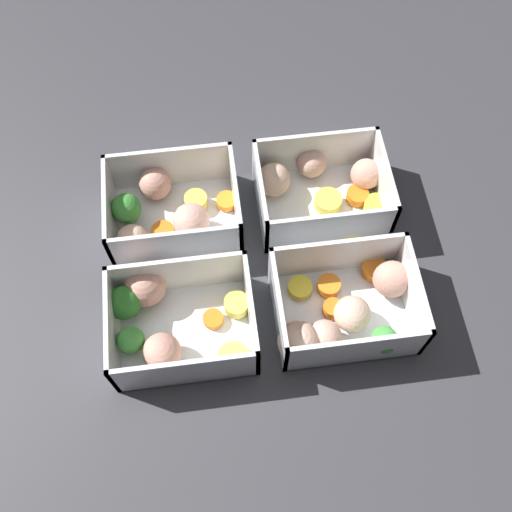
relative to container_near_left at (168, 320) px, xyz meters
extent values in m
plane|color=#38383D|center=(0.11, 0.07, -0.03)|extent=(4.00, 4.00, 0.00)
cube|color=white|center=(0.02, -0.01, -0.02)|extent=(0.16, 0.12, 0.00)
cube|color=white|center=(0.02, -0.06, 0.01)|extent=(0.16, 0.01, 0.07)
cube|color=white|center=(0.02, 0.05, 0.01)|extent=(0.16, 0.00, 0.07)
cube|color=white|center=(-0.06, -0.01, 0.01)|extent=(0.01, 0.12, 0.07)
cube|color=white|center=(0.09, -0.01, 0.01)|extent=(0.01, 0.12, 0.07)
cylinder|color=orange|center=(0.05, 0.00, -0.02)|extent=(0.03, 0.03, 0.01)
cylinder|color=#DBC647|center=(0.07, -0.05, -0.01)|extent=(0.05, 0.05, 0.01)
cylinder|color=#407A37|center=(-0.05, 0.02, -0.02)|extent=(0.01, 0.01, 0.01)
sphere|color=#2D7228|center=(-0.05, 0.02, 0.01)|extent=(0.04, 0.04, 0.04)
cylinder|color=#DBC647|center=(0.08, 0.01, -0.01)|extent=(0.04, 0.04, 0.02)
sphere|color=tan|center=(-0.01, -0.04, 0.00)|extent=(0.04, 0.04, 0.04)
sphere|color=tan|center=(-0.02, 0.04, 0.00)|extent=(0.06, 0.06, 0.05)
cylinder|color=#519448|center=(-0.04, -0.02, -0.02)|extent=(0.01, 0.01, 0.01)
sphere|color=#42933D|center=(-0.04, -0.02, 0.00)|extent=(0.03, 0.03, 0.03)
cube|color=white|center=(0.20, -0.01, -0.02)|extent=(0.16, 0.12, 0.00)
cube|color=white|center=(0.20, -0.06, 0.01)|extent=(0.16, 0.01, 0.07)
cube|color=white|center=(0.20, 0.05, 0.01)|extent=(0.16, 0.00, 0.07)
cube|color=white|center=(0.12, -0.01, 0.01)|extent=(0.01, 0.12, 0.07)
cube|color=white|center=(0.27, -0.01, 0.01)|extent=(0.01, 0.12, 0.07)
cylinder|color=orange|center=(0.18, 0.00, -0.01)|extent=(0.03, 0.03, 0.02)
sphere|color=beige|center=(0.20, -0.02, 0.00)|extent=(0.05, 0.05, 0.04)
sphere|color=#D19E8C|center=(0.17, -0.04, 0.00)|extent=(0.04, 0.04, 0.04)
cylinder|color=yellow|center=(0.15, 0.03, -0.02)|extent=(0.04, 0.04, 0.01)
cylinder|color=orange|center=(0.19, 0.02, -0.01)|extent=(0.03, 0.03, 0.01)
sphere|color=beige|center=(0.14, -0.04, 0.00)|extent=(0.07, 0.07, 0.05)
cylinder|color=#519448|center=(0.23, -0.05, -0.01)|extent=(0.01, 0.01, 0.01)
sphere|color=#42933D|center=(0.23, -0.05, 0.00)|extent=(0.03, 0.03, 0.03)
cylinder|color=orange|center=(0.24, 0.04, -0.02)|extent=(0.03, 0.03, 0.01)
sphere|color=tan|center=(0.26, 0.02, 0.00)|extent=(0.06, 0.06, 0.04)
cube|color=white|center=(0.02, 0.14, -0.02)|extent=(0.16, 0.12, 0.00)
cube|color=white|center=(0.02, 0.08, 0.01)|extent=(0.16, 0.00, 0.07)
cube|color=white|center=(0.02, 0.20, 0.01)|extent=(0.16, 0.01, 0.07)
cube|color=white|center=(-0.06, 0.14, 0.01)|extent=(0.01, 0.12, 0.07)
cube|color=white|center=(0.09, 0.14, 0.01)|extent=(0.01, 0.12, 0.07)
cylinder|color=orange|center=(0.06, 0.09, -0.02)|extent=(0.04, 0.04, 0.01)
sphere|color=beige|center=(-0.04, 0.11, 0.00)|extent=(0.05, 0.05, 0.04)
sphere|color=tan|center=(-0.01, 0.18, 0.00)|extent=(0.06, 0.06, 0.04)
cylinder|color=#49883F|center=(-0.04, 0.15, -0.01)|extent=(0.01, 0.01, 0.01)
sphere|color=#388433|center=(-0.04, 0.15, 0.01)|extent=(0.04, 0.04, 0.04)
sphere|color=#D19E8C|center=(0.04, 0.12, 0.00)|extent=(0.05, 0.05, 0.04)
cylinder|color=#DBC647|center=(0.04, 0.16, -0.01)|extent=(0.03, 0.03, 0.02)
cylinder|color=orange|center=(0.08, 0.16, -0.02)|extent=(0.03, 0.03, 0.01)
cylinder|color=orange|center=(0.00, 0.12, -0.02)|extent=(0.04, 0.04, 0.01)
cube|color=white|center=(0.20, 0.14, -0.02)|extent=(0.16, 0.12, 0.00)
cube|color=white|center=(0.20, 0.08, 0.01)|extent=(0.16, 0.00, 0.07)
cube|color=white|center=(0.20, 0.20, 0.01)|extent=(0.16, 0.01, 0.07)
cube|color=white|center=(0.12, 0.14, 0.01)|extent=(0.01, 0.12, 0.07)
cube|color=white|center=(0.27, 0.14, 0.01)|extent=(0.01, 0.12, 0.07)
cylinder|color=#DBC647|center=(0.21, 0.14, -0.01)|extent=(0.03, 0.03, 0.01)
sphere|color=#D19E8C|center=(0.19, 0.19, 0.00)|extent=(0.05, 0.05, 0.04)
cylinder|color=orange|center=(0.24, 0.14, -0.01)|extent=(0.04, 0.04, 0.01)
sphere|color=beige|center=(0.14, 0.17, 0.00)|extent=(0.06, 0.06, 0.04)
cylinder|color=yellow|center=(0.22, 0.10, -0.01)|extent=(0.05, 0.05, 0.01)
sphere|color=tan|center=(0.26, 0.16, 0.00)|extent=(0.05, 0.05, 0.04)
cylinder|color=yellow|center=(0.26, 0.12, -0.01)|extent=(0.03, 0.03, 0.01)
camera|label=1|loc=(0.07, -0.25, 0.62)|focal=42.00mm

